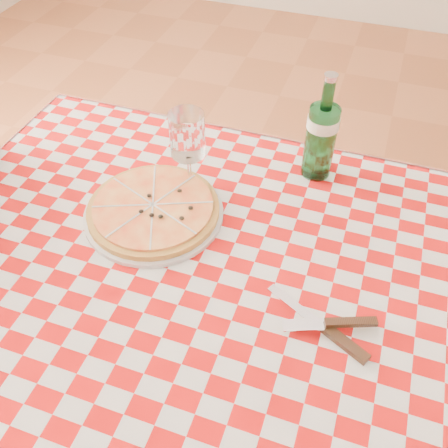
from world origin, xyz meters
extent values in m
plane|color=brown|center=(0.00, 0.00, 0.00)|extent=(6.00, 6.00, 0.00)
cube|color=brown|center=(0.00, 0.00, 0.73)|extent=(1.20, 0.80, 0.04)
cylinder|color=brown|center=(-0.54, 0.34, 0.35)|extent=(0.06, 0.06, 0.71)
cube|color=#B50C0B|center=(0.00, 0.00, 0.75)|extent=(1.30, 0.90, 0.01)
cylinder|color=brown|center=(-0.72, 0.16, 0.22)|extent=(0.04, 0.04, 0.44)
camera|label=1|loc=(0.20, -0.58, 1.51)|focal=40.00mm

